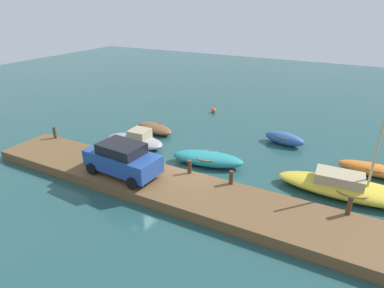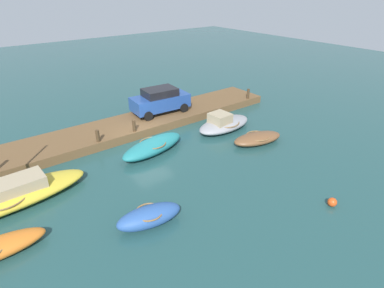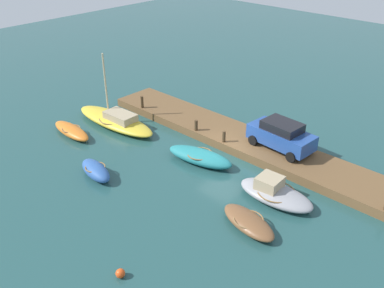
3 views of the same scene
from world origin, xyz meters
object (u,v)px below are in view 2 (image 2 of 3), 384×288
rowboat_teal (153,146)px  mooring_post_west (248,94)px  marker_buoy (332,202)px  sailboat_yellow (5,198)px  dinghy_blue (149,216)px  motorboat_grey (224,124)px  parked_car (160,100)px  rowboat_brown (257,138)px  mooring_post_mid_east (98,136)px  mooring_post_mid_west (134,126)px

rowboat_teal → mooring_post_west: mooring_post_west is taller
rowboat_teal → marker_buoy: size_ratio=11.02×
sailboat_yellow → dinghy_blue: bearing=129.5°
rowboat_teal → motorboat_grey: (-5.50, 0.15, 0.04)m
motorboat_grey → parked_car: (2.40, -4.18, 1.02)m
mooring_post_west → parked_car: bearing=-13.6°
sailboat_yellow → rowboat_brown: bearing=166.6°
rowboat_teal → sailboat_yellow: bearing=-8.9°
parked_car → motorboat_grey: bearing=123.8°
dinghy_blue → mooring_post_west: mooring_post_west is taller
rowboat_brown → motorboat_grey: (0.32, -2.77, 0.13)m
parked_car → marker_buoy: parked_car is taller
rowboat_teal → mooring_post_mid_east: mooring_post_mid_east is taller
mooring_post_mid_west → mooring_post_west: bearing=180.0°
mooring_post_west → parked_car: 7.50m
rowboat_brown → mooring_post_west: bearing=-118.7°
rowboat_teal → mooring_post_mid_east: size_ratio=6.23×
mooring_post_mid_west → marker_buoy: mooring_post_mid_west is taller
parked_car → marker_buoy: 13.32m
rowboat_brown → rowboat_teal: 6.51m
motorboat_grey → sailboat_yellow: bearing=-2.4°
rowboat_brown → sailboat_yellow: 13.89m
rowboat_brown → rowboat_teal: size_ratio=0.78×
rowboat_teal → mooring_post_mid_west: bearing=-101.5°
rowboat_teal → marker_buoy: rowboat_teal is taller
motorboat_grey → marker_buoy: (1.70, 9.07, -0.25)m
rowboat_teal → mooring_post_mid_east: 3.34m
rowboat_brown → dinghy_blue: 9.47m
sailboat_yellow → mooring_post_west: sailboat_yellow is taller
mooring_post_mid_west → mooring_post_mid_east: mooring_post_mid_west is taller
rowboat_brown → motorboat_grey: size_ratio=0.82×
dinghy_blue → mooring_post_mid_west: bearing=-104.1°
mooring_post_mid_west → mooring_post_mid_east: (2.41, 0.00, -0.01)m
rowboat_brown → rowboat_teal: rowboat_teal is taller
motorboat_grey → rowboat_brown: bearing=93.4°
dinghy_blue → motorboat_grey: (-8.85, -5.13, 0.03)m
rowboat_brown → mooring_post_mid_east: 9.73m
rowboat_brown → mooring_post_mid_east: size_ratio=4.85×
mooring_post_mid_east → rowboat_teal: bearing=136.5°
rowboat_teal → motorboat_grey: motorboat_grey is taller
parked_car → marker_buoy: bearing=96.9°
rowboat_brown → motorboat_grey: motorboat_grey is taller
mooring_post_west → mooring_post_mid_west: bearing=0.0°
mooring_post_west → motorboat_grey: bearing=26.4°
sailboat_yellow → mooring_post_mid_west: sailboat_yellow is taller
rowboat_brown → marker_buoy: size_ratio=8.57×
rowboat_brown → dinghy_blue: size_ratio=1.21×
rowboat_brown → sailboat_yellow: sailboat_yellow is taller
sailboat_yellow → parked_car: (-10.93, -4.35, 1.02)m
rowboat_teal → mooring_post_mid_west: (-0.01, -2.27, 0.51)m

